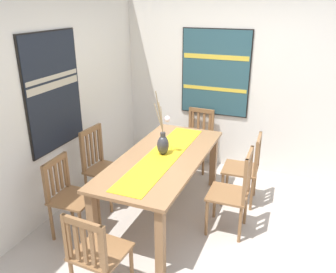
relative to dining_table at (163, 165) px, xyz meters
name	(u,v)px	position (x,y,z in m)	size (l,w,h in m)	color
ground_plane	(205,235)	(-0.17, -0.58, -0.68)	(6.40, 6.40, 0.03)	#B2A89E
wall_back	(54,99)	(-0.17, 1.28, 0.69)	(6.40, 0.12, 2.70)	silver
wall_side	(245,80)	(1.69, -0.58, 0.69)	(0.12, 6.40, 2.70)	silver
dining_table	(163,165)	(0.00, 0.00, 0.00)	(2.00, 0.88, 0.77)	#8E6642
table_runner	(163,156)	(0.00, 0.00, 0.11)	(1.84, 0.36, 0.01)	gold
centerpiece_vase	(163,142)	(0.05, 0.02, 0.25)	(0.16, 0.20, 0.75)	#333338
chair_0	(69,195)	(-0.70, 0.80, -0.19)	(0.44, 0.44, 0.88)	brown
chair_1	(101,165)	(0.01, 0.84, -0.16)	(0.45, 0.45, 0.97)	brown
chair_2	(234,192)	(0.00, -0.82, -0.17)	(0.43, 0.43, 0.97)	brown
chair_3	(198,138)	(1.40, 0.02, -0.19)	(0.44, 0.44, 0.90)	brown
chair_4	(245,167)	(0.66, -0.83, -0.19)	(0.44, 0.44, 0.90)	brown
chair_5	(97,253)	(-1.37, 0.02, -0.19)	(0.44, 0.44, 0.88)	brown
painting_on_back_wall	(53,92)	(-0.25, 1.22, 0.79)	(0.90, 0.05, 1.32)	black
painting_on_side_wall	(215,73)	(1.62, -0.15, 0.76)	(0.05, 1.01, 1.24)	black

